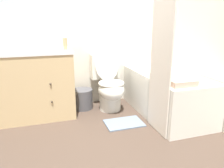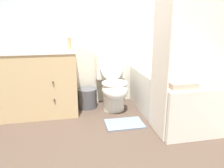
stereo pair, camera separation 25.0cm
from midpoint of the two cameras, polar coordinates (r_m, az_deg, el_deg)
ground_plane at (r=2.09m, az=-1.53°, el=-19.53°), size 14.00×14.00×0.00m
wall_back at (r=3.23m, az=-9.89°, el=16.55°), size 8.00×0.06×2.50m
wall_right at (r=2.99m, az=19.76°, el=15.89°), size 0.05×2.54×2.50m
vanity_cabinet at (r=3.01m, az=-22.68°, el=-0.07°), size 1.06×0.60×0.87m
sink_faucet at (r=3.10m, az=-23.36°, el=9.01°), size 0.14×0.12×0.12m
toilet at (r=3.07m, az=-3.11°, el=-0.14°), size 0.41×0.63×0.82m
bathtub at (r=3.00m, az=11.41°, el=-2.39°), size 0.68×1.39×0.55m
shower_curtain at (r=2.31m, az=9.83°, el=10.50°), size 0.01×0.42×1.99m
wastebasket at (r=3.17m, az=-9.84°, el=-3.91°), size 0.27×0.27×0.28m
tissue_box at (r=2.94m, az=-16.65°, el=9.49°), size 0.13×0.14×0.11m
soap_dispenser at (r=2.87m, az=-14.65°, el=10.19°), size 0.05×0.05×0.18m
bath_towel_folded at (r=2.42m, az=14.60°, el=0.46°), size 0.29×0.25×0.06m
bath_mat at (r=2.72m, az=0.49°, el=-10.24°), size 0.46×0.31×0.02m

